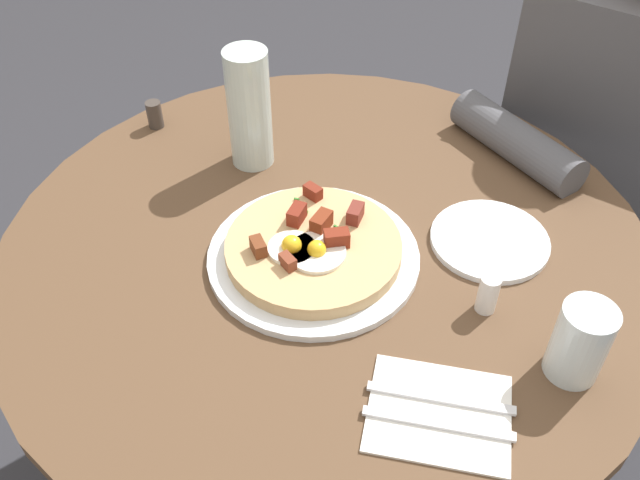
{
  "coord_description": "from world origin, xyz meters",
  "views": [
    {
      "loc": [
        -0.43,
        0.63,
        1.43
      ],
      "look_at": [
        -0.0,
        0.02,
        0.72
      ],
      "focal_mm": 38.77,
      "sensor_mm": 36.0,
      "label": 1
    }
  ],
  "objects_px": {
    "person_seated": "(589,188)",
    "salt_shaker": "(488,294)",
    "water_glass": "(580,342)",
    "water_bottle": "(249,109)",
    "fork": "(441,398)",
    "pepper_shaker": "(155,115)",
    "knife": "(438,424)",
    "dining_table": "(326,312)",
    "pizza_plate": "(314,256)",
    "breakfast_pizza": "(313,247)",
    "bread_plate": "(490,240)"
  },
  "relations": [
    {
      "from": "bread_plate",
      "to": "breakfast_pizza",
      "type": "bearing_deg",
      "value": 42.67
    },
    {
      "from": "water_bottle",
      "to": "salt_shaker",
      "type": "relative_size",
      "value": 3.44
    },
    {
      "from": "water_glass",
      "to": "fork",
      "type": "bearing_deg",
      "value": 50.68
    },
    {
      "from": "fork",
      "to": "water_bottle",
      "type": "relative_size",
      "value": 0.87
    },
    {
      "from": "breakfast_pizza",
      "to": "salt_shaker",
      "type": "bearing_deg",
      "value": -166.99
    },
    {
      "from": "dining_table",
      "to": "knife",
      "type": "relative_size",
      "value": 5.52
    },
    {
      "from": "pizza_plate",
      "to": "water_glass",
      "type": "bearing_deg",
      "value": -176.21
    },
    {
      "from": "water_glass",
      "to": "pepper_shaker",
      "type": "relative_size",
      "value": 2.2
    },
    {
      "from": "person_seated",
      "to": "pizza_plate",
      "type": "distance_m",
      "value": 0.74
    },
    {
      "from": "bread_plate",
      "to": "person_seated",
      "type": "bearing_deg",
      "value": -94.75
    },
    {
      "from": "person_seated",
      "to": "salt_shaker",
      "type": "bearing_deg",
      "value": 91.01
    },
    {
      "from": "salt_shaker",
      "to": "person_seated",
      "type": "bearing_deg",
      "value": -88.99
    },
    {
      "from": "knife",
      "to": "salt_shaker",
      "type": "bearing_deg",
      "value": -103.52
    },
    {
      "from": "water_bottle",
      "to": "pepper_shaker",
      "type": "xyz_separation_m",
      "value": [
        0.21,
        0.02,
        -0.08
      ]
    },
    {
      "from": "dining_table",
      "to": "pepper_shaker",
      "type": "relative_size",
      "value": 19.78
    },
    {
      "from": "pizza_plate",
      "to": "person_seated",
      "type": "bearing_deg",
      "value": -109.61
    },
    {
      "from": "pepper_shaker",
      "to": "knife",
      "type": "bearing_deg",
      "value": 160.07
    },
    {
      "from": "knife",
      "to": "water_glass",
      "type": "relative_size",
      "value": 1.63
    },
    {
      "from": "knife",
      "to": "water_bottle",
      "type": "bearing_deg",
      "value": -52.31
    },
    {
      "from": "water_bottle",
      "to": "pepper_shaker",
      "type": "relative_size",
      "value": 4.1
    },
    {
      "from": "knife",
      "to": "dining_table",
      "type": "bearing_deg",
      "value": -56.25
    },
    {
      "from": "bread_plate",
      "to": "pepper_shaker",
      "type": "xyz_separation_m",
      "value": [
        0.64,
        0.06,
        0.02
      ]
    },
    {
      "from": "person_seated",
      "to": "pepper_shaker",
      "type": "xyz_separation_m",
      "value": [
        0.68,
        0.55,
        0.22
      ]
    },
    {
      "from": "pepper_shaker",
      "to": "pizza_plate",
      "type": "bearing_deg",
      "value": 165.03
    },
    {
      "from": "pizza_plate",
      "to": "salt_shaker",
      "type": "distance_m",
      "value": 0.26
    },
    {
      "from": "dining_table",
      "to": "pepper_shaker",
      "type": "xyz_separation_m",
      "value": [
        0.43,
        -0.07,
        0.19
      ]
    },
    {
      "from": "pizza_plate",
      "to": "water_bottle",
      "type": "height_order",
      "value": "water_bottle"
    },
    {
      "from": "person_seated",
      "to": "salt_shaker",
      "type": "distance_m",
      "value": 0.65
    },
    {
      "from": "pizza_plate",
      "to": "bread_plate",
      "type": "xyz_separation_m",
      "value": [
        -0.2,
        -0.18,
        -0.0
      ]
    },
    {
      "from": "person_seated",
      "to": "water_bottle",
      "type": "height_order",
      "value": "person_seated"
    },
    {
      "from": "person_seated",
      "to": "water_glass",
      "type": "xyz_separation_m",
      "value": [
        -0.14,
        0.64,
        0.25
      ]
    },
    {
      "from": "pizza_plate",
      "to": "salt_shaker",
      "type": "xyz_separation_m",
      "value": [
        -0.25,
        -0.06,
        0.02
      ]
    },
    {
      "from": "breakfast_pizza",
      "to": "water_glass",
      "type": "relative_size",
      "value": 2.33
    },
    {
      "from": "water_glass",
      "to": "water_bottle",
      "type": "height_order",
      "value": "water_bottle"
    },
    {
      "from": "bread_plate",
      "to": "water_glass",
      "type": "distance_m",
      "value": 0.25
    },
    {
      "from": "pizza_plate",
      "to": "fork",
      "type": "distance_m",
      "value": 0.29
    },
    {
      "from": "dining_table",
      "to": "pepper_shaker",
      "type": "distance_m",
      "value": 0.48
    },
    {
      "from": "dining_table",
      "to": "pizza_plate",
      "type": "height_order",
      "value": "pizza_plate"
    },
    {
      "from": "bread_plate",
      "to": "pepper_shaker",
      "type": "bearing_deg",
      "value": 5.83
    },
    {
      "from": "breakfast_pizza",
      "to": "water_bottle",
      "type": "xyz_separation_m",
      "value": [
        0.23,
        -0.14,
        0.08
      ]
    },
    {
      "from": "fork",
      "to": "salt_shaker",
      "type": "relative_size",
      "value": 3.0
    },
    {
      "from": "breakfast_pizza",
      "to": "bread_plate",
      "type": "relative_size",
      "value": 1.44
    },
    {
      "from": "water_bottle",
      "to": "salt_shaker",
      "type": "distance_m",
      "value": 0.49
    },
    {
      "from": "person_seated",
      "to": "water_bottle",
      "type": "relative_size",
      "value": 5.5
    },
    {
      "from": "dining_table",
      "to": "person_seated",
      "type": "xyz_separation_m",
      "value": [
        -0.25,
        -0.62,
        -0.03
      ]
    },
    {
      "from": "breakfast_pizza",
      "to": "knife",
      "type": "distance_m",
      "value": 0.32
    },
    {
      "from": "knife",
      "to": "pepper_shaker",
      "type": "height_order",
      "value": "pepper_shaker"
    },
    {
      "from": "dining_table",
      "to": "pizza_plate",
      "type": "bearing_deg",
      "value": 99.92
    },
    {
      "from": "knife",
      "to": "bread_plate",
      "type": "bearing_deg",
      "value": -98.56
    },
    {
      "from": "dining_table",
      "to": "knife",
      "type": "xyz_separation_m",
      "value": [
        -0.29,
        0.19,
        0.17
      ]
    }
  ]
}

